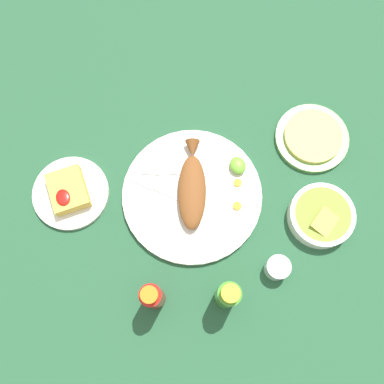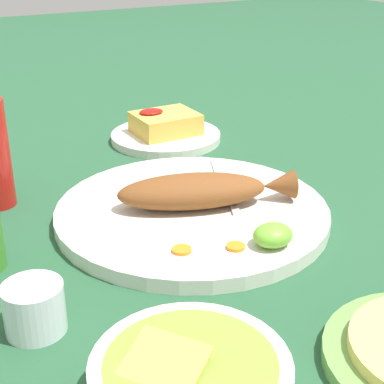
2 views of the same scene
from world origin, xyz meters
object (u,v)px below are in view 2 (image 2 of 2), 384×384
(main_plate, at_px, (192,212))
(salt_cup, at_px, (35,311))
(side_plate_fries, at_px, (166,137))
(fork_far, at_px, (223,180))
(guacamole_bowl, at_px, (190,380))
(fork_near, at_px, (191,177))
(fried_fish, at_px, (201,190))

(main_plate, relative_size, salt_cup, 6.11)
(side_plate_fries, bearing_deg, main_plate, 69.17)
(fork_far, distance_m, side_plate_fries, 0.24)
(fork_far, xyz_separation_m, guacamole_bowl, (0.24, 0.33, 0.00))
(side_plate_fries, bearing_deg, fork_near, 72.35)
(fork_far, bearing_deg, side_plate_fries, 16.87)
(fried_fish, xyz_separation_m, side_plate_fries, (-0.10, -0.29, -0.03))
(guacamole_bowl, bearing_deg, salt_cup, -62.00)
(fried_fish, xyz_separation_m, fork_near, (-0.03, -0.08, -0.02))
(fork_near, bearing_deg, fried_fish, -156.32)
(fork_near, distance_m, guacamole_bowl, 0.42)
(side_plate_fries, bearing_deg, salt_cup, 49.90)
(salt_cup, bearing_deg, main_plate, -151.90)
(side_plate_fries, distance_m, guacamole_bowl, 0.63)
(fried_fish, height_order, side_plate_fries, fried_fish)
(side_plate_fries, bearing_deg, fork_far, 82.54)
(salt_cup, relative_size, guacamole_bowl, 0.36)
(guacamole_bowl, bearing_deg, side_plate_fries, -115.39)
(fork_far, relative_size, salt_cup, 3.01)
(fried_fish, bearing_deg, main_plate, 0.00)
(side_plate_fries, bearing_deg, guacamole_bowl, 64.61)
(main_plate, relative_size, fried_fish, 1.50)
(main_plate, xyz_separation_m, fork_near, (-0.04, -0.08, 0.01))
(fork_near, bearing_deg, main_plate, -163.44)
(fork_near, height_order, salt_cup, salt_cup)
(side_plate_fries, height_order, guacamole_bowl, guacamole_bowl)
(main_plate, xyz_separation_m, fork_far, (-0.08, -0.05, 0.01))
(salt_cup, bearing_deg, fork_near, -143.78)
(main_plate, bearing_deg, fork_far, -148.42)
(fork_far, bearing_deg, fork_near, 72.13)
(fork_near, distance_m, salt_cup, 0.35)
(main_plate, bearing_deg, fried_fish, 159.83)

